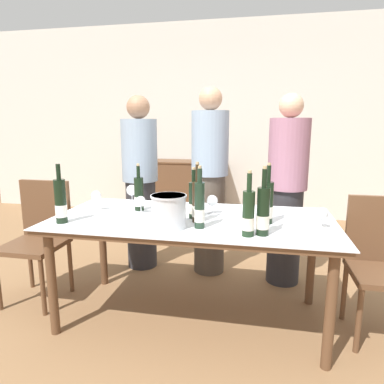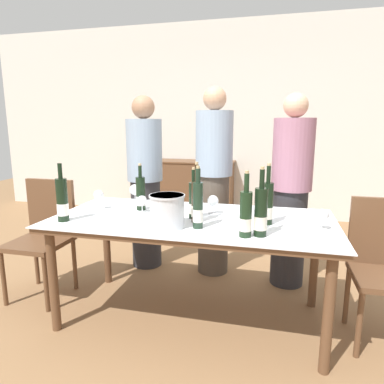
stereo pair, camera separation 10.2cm
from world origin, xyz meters
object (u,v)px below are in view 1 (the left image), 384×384
object	(u,v)px
ice_bucket	(169,211)
wine_bottle_2	(268,204)
wine_glass_0	(322,214)
wine_glass_4	(212,201)
person_guest_right	(287,192)
sideboard_cabinet	(179,189)
wine_glass_1	(141,202)
chair_left_end	(40,232)
wine_bottle_3	(200,206)
wine_bottle_7	(197,203)
person_host	(140,184)
wine_bottle_0	(139,195)
wine_glass_2	(96,197)
dining_table	(192,227)
wine_bottle_6	(248,214)
wine_bottle_1	(263,212)
wine_bottle_4	(194,201)
wine_glass_3	(132,191)
person_guest_left	(210,183)
chair_right_end	(382,258)
wine_bottle_5	(61,202)

from	to	relation	value
ice_bucket	wine_bottle_2	bearing A→B (deg)	20.15
wine_glass_0	wine_bottle_2	bearing A→B (deg)	173.11
wine_glass_4	person_guest_right	xyz separation A→B (m)	(0.55, 0.58, -0.02)
sideboard_cabinet	wine_glass_4	bearing A→B (deg)	-71.44
wine_glass_1	chair_left_end	bearing A→B (deg)	178.02
wine_bottle_3	wine_bottle_7	bearing A→B (deg)	106.51
wine_glass_1	person_host	bearing A→B (deg)	109.92
wine_bottle_0	wine_glass_2	distance (m)	0.32
dining_table	wine_bottle_0	xyz separation A→B (m)	(-0.42, 0.13, 0.18)
wine_bottle_3	wine_bottle_6	xyz separation A→B (m)	(0.30, -0.10, -0.01)
sideboard_cabinet	wine_glass_1	xyz separation A→B (m)	(0.34, -2.59, 0.40)
wine_bottle_6	person_host	world-z (taller)	person_host
sideboard_cabinet	wine_bottle_3	distance (m)	3.01
wine_bottle_7	chair_left_end	xyz separation A→B (m)	(-1.29, 0.17, -0.33)
wine_bottle_1	chair_left_end	bearing A→B (deg)	168.06
wine_bottle_3	wine_glass_4	world-z (taller)	wine_bottle_3
wine_bottle_0	chair_left_end	world-z (taller)	wine_bottle_0
person_host	person_guest_right	xyz separation A→B (m)	(1.33, -0.09, -0.01)
wine_bottle_2	wine_bottle_4	world-z (taller)	wine_bottle_2
wine_glass_4	person_host	distance (m)	1.02
sideboard_cabinet	wine_bottle_2	world-z (taller)	wine_bottle_2
wine_bottle_0	wine_bottle_2	xyz separation A→B (m)	(0.92, -0.16, 0.01)
wine_glass_4	chair_left_end	distance (m)	1.39
wine_glass_3	chair_left_end	world-z (taller)	chair_left_end
wine_bottle_0	wine_glass_0	xyz separation A→B (m)	(1.25, -0.20, -0.03)
wine_bottle_4	wine_glass_1	distance (m)	0.40
wine_bottle_3	wine_bottle_6	world-z (taller)	wine_bottle_3
wine_bottle_2	chair_left_end	xyz separation A→B (m)	(-1.74, 0.11, -0.34)
wine_bottle_7	wine_glass_1	xyz separation A→B (m)	(-0.44, 0.14, -0.04)
person_host	person_guest_right	size ratio (longest dim) A/B	1.01
sideboard_cabinet	person_guest_left	size ratio (longest dim) A/B	0.81
wine_bottle_4	wine_glass_2	size ratio (longest dim) A/B	2.36
sideboard_cabinet	wine_glass_3	bearing A→B (deg)	-86.06
wine_glass_4	wine_bottle_0	bearing A→B (deg)	-178.67
wine_bottle_0	wine_glass_0	distance (m)	1.26
wine_bottle_1	person_guest_right	world-z (taller)	person_guest_right
person_guest_right	person_guest_left	bearing A→B (deg)	172.10
wine_glass_2	chair_left_end	distance (m)	0.60
wine_glass_2	wine_bottle_7	bearing A→B (deg)	-10.92
dining_table	wine_bottle_0	world-z (taller)	wine_bottle_0
dining_table	wine_bottle_1	world-z (taller)	wine_bottle_1
wine_bottle_6	chair_left_end	xyz separation A→B (m)	(-1.63, 0.40, -0.33)
chair_right_end	wine_bottle_1	bearing A→B (deg)	-155.03
person_host	wine_glass_2	bearing A→B (deg)	-95.67
wine_bottle_0	person_guest_right	distance (m)	1.25
wine_bottle_1	wine_glass_3	distance (m)	1.21
dining_table	wine_glass_1	size ratio (longest dim) A/B	15.25
dining_table	person_guest_right	distance (m)	1.00
chair_left_end	wine_bottle_5	bearing A→B (deg)	-39.55
wine_bottle_5	wine_glass_1	world-z (taller)	wine_bottle_5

